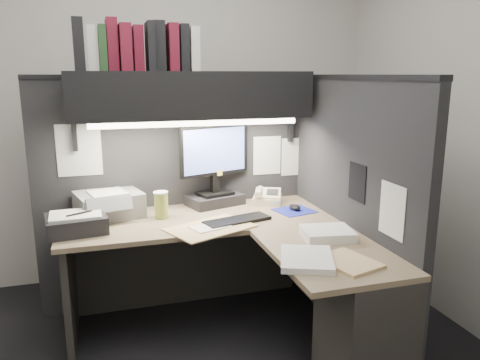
# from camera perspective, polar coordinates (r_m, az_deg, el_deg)

# --- Properties ---
(wall_back) EXTENTS (3.50, 0.04, 2.70)m
(wall_back) POSITION_cam_1_polar(r_m,az_deg,el_deg) (3.82, -9.84, 8.37)
(wall_back) COLOR beige
(wall_back) RESTS_ON floor
(wall_front) EXTENTS (3.50, 0.04, 2.70)m
(wall_front) POSITION_cam_1_polar(r_m,az_deg,el_deg) (0.95, 13.28, -4.82)
(wall_front) COLOR beige
(wall_front) RESTS_ON floor
(partition_back) EXTENTS (1.90, 0.06, 1.60)m
(partition_back) POSITION_cam_1_polar(r_m,az_deg,el_deg) (3.35, -7.77, -1.70)
(partition_back) COLOR black
(partition_back) RESTS_ON floor
(partition_right) EXTENTS (0.06, 1.50, 1.60)m
(partition_right) POSITION_cam_1_polar(r_m,az_deg,el_deg) (2.97, 13.11, -3.82)
(partition_right) COLOR black
(partition_right) RESTS_ON floor
(desk) EXTENTS (1.70, 1.53, 0.73)m
(desk) POSITION_cam_1_polar(r_m,az_deg,el_deg) (2.72, 4.20, -13.17)
(desk) COLOR #866F55
(desk) RESTS_ON floor
(overhead_shelf) EXTENTS (1.55, 0.34, 0.30)m
(overhead_shelf) POSITION_cam_1_polar(r_m,az_deg,el_deg) (3.09, -5.86, 10.27)
(overhead_shelf) COLOR black
(overhead_shelf) RESTS_ON partition_back
(task_light_tube) EXTENTS (1.32, 0.04, 0.04)m
(task_light_tube) POSITION_cam_1_polar(r_m,az_deg,el_deg) (2.97, -5.26, 6.89)
(task_light_tube) COLOR white
(task_light_tube) RESTS_ON overhead_shelf
(monitor) EXTENTS (0.51, 0.33, 0.56)m
(monitor) POSITION_cam_1_polar(r_m,az_deg,el_deg) (3.26, -3.10, 0.75)
(monitor) COLOR black
(monitor) RESTS_ON desk
(keyboard) EXTENTS (0.45, 0.25, 0.02)m
(keyboard) POSITION_cam_1_polar(r_m,az_deg,el_deg) (2.93, -0.34, -4.95)
(keyboard) COLOR black
(keyboard) RESTS_ON desk
(mousepad) EXTENTS (0.29, 0.27, 0.00)m
(mousepad) POSITION_cam_1_polar(r_m,az_deg,el_deg) (3.18, 6.63, -3.74)
(mousepad) COLOR navy
(mousepad) RESTS_ON desk
(mouse) EXTENTS (0.07, 0.11, 0.04)m
(mouse) POSITION_cam_1_polar(r_m,az_deg,el_deg) (3.18, 6.70, -3.32)
(mouse) COLOR black
(mouse) RESTS_ON mousepad
(telephone) EXTENTS (0.26, 0.27, 0.08)m
(telephone) POSITION_cam_1_polar(r_m,az_deg,el_deg) (3.35, 3.35, -2.15)
(telephone) COLOR beige
(telephone) RESTS_ON desk
(coffee_cup) EXTENTS (0.11, 0.11, 0.16)m
(coffee_cup) POSITION_cam_1_polar(r_m,az_deg,el_deg) (3.03, -9.58, -3.10)
(coffee_cup) COLOR #A5B046
(coffee_cup) RESTS_ON desk
(printer) EXTENTS (0.46, 0.42, 0.16)m
(printer) POSITION_cam_1_polar(r_m,az_deg,el_deg) (3.15, -15.68, -2.86)
(printer) COLOR gray
(printer) RESTS_ON desk
(notebook_stack) EXTENTS (0.37, 0.32, 0.10)m
(notebook_stack) POSITION_cam_1_polar(r_m,az_deg,el_deg) (2.90, -19.34, -5.05)
(notebook_stack) COLOR black
(notebook_stack) RESTS_ON desk
(open_folder) EXTENTS (0.58, 0.49, 0.01)m
(open_folder) POSITION_cam_1_polar(r_m,az_deg,el_deg) (2.82, -3.64, -5.83)
(open_folder) COLOR tan
(open_folder) RESTS_ON desk
(paper_stack_a) EXTENTS (0.30, 0.27, 0.05)m
(paper_stack_a) POSITION_cam_1_polar(r_m,az_deg,el_deg) (2.69, 10.60, -6.42)
(paper_stack_a) COLOR white
(paper_stack_a) RESTS_ON desk
(paper_stack_b) EXTENTS (0.35, 0.38, 0.03)m
(paper_stack_b) POSITION_cam_1_polar(r_m,az_deg,el_deg) (2.35, 8.12, -9.52)
(paper_stack_b) COLOR white
(paper_stack_b) RESTS_ON desk
(manila_stack) EXTENTS (0.30, 0.34, 0.02)m
(manila_stack) POSITION_cam_1_polar(r_m,az_deg,el_deg) (2.37, 13.04, -9.71)
(manila_stack) COLOR tan
(manila_stack) RESTS_ON desk
(binder_row) EXTENTS (0.75, 0.26, 0.31)m
(binder_row) POSITION_cam_1_polar(r_m,az_deg,el_deg) (3.05, -12.41, 15.50)
(binder_row) COLOR black
(binder_row) RESTS_ON overhead_shelf
(pinned_papers) EXTENTS (1.76, 1.31, 0.51)m
(pinned_papers) POSITION_cam_1_polar(r_m,az_deg,el_deg) (3.03, 0.53, 1.80)
(pinned_papers) COLOR white
(pinned_papers) RESTS_ON partition_back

